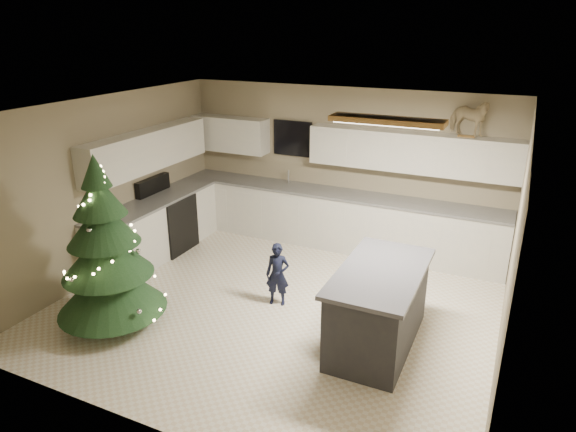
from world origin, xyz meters
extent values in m
plane|color=silver|center=(0.00, 0.00, 0.00)|extent=(5.50, 5.50, 0.00)
cube|color=gray|center=(0.00, 2.50, 1.30)|extent=(5.50, 0.02, 2.60)
cube|color=gray|center=(0.00, -2.50, 1.30)|extent=(5.50, 0.02, 2.60)
cube|color=gray|center=(-2.75, 0.00, 1.30)|extent=(0.02, 5.00, 2.60)
cube|color=gray|center=(2.75, 0.00, 1.30)|extent=(0.02, 5.00, 2.60)
cube|color=silver|center=(0.00, 0.00, 2.60)|extent=(5.50, 5.00, 0.02)
cube|color=brown|center=(1.30, 0.10, 2.55)|extent=(1.25, 0.32, 0.06)
cube|color=white|center=(1.30, 0.10, 2.52)|extent=(1.15, 0.24, 0.02)
cube|color=silver|center=(0.00, 2.20, 0.45)|extent=(5.48, 0.60, 0.90)
cube|color=silver|center=(-2.45, 0.60, 0.45)|extent=(0.60, 2.60, 0.90)
cube|color=slate|center=(0.00, 2.19, 0.92)|extent=(5.48, 0.62, 0.04)
cube|color=slate|center=(-2.44, 0.60, 0.92)|extent=(0.62, 2.60, 0.04)
cube|color=silver|center=(-2.05, 2.33, 1.70)|extent=(1.40, 0.35, 0.60)
cube|color=silver|center=(1.15, 2.33, 1.70)|extent=(3.20, 0.35, 0.60)
cube|color=silver|center=(-2.58, 0.72, 1.70)|extent=(0.35, 2.60, 0.60)
cube|color=black|center=(-0.90, 2.47, 1.70)|extent=(0.70, 0.04, 0.60)
cube|color=#99999E|center=(-0.90, 2.20, 0.90)|extent=(0.55, 0.40, 0.06)
cylinder|color=#99999E|center=(-0.90, 2.30, 1.06)|extent=(0.03, 0.03, 0.24)
cube|color=black|center=(-2.43, 0.90, 0.45)|extent=(0.64, 0.75, 0.90)
cube|color=black|center=(-2.68, 0.90, 1.05)|extent=(0.10, 0.75, 0.30)
cube|color=black|center=(1.45, -0.29, 0.45)|extent=(0.80, 1.60, 0.90)
cube|color=#35353C|center=(1.45, -0.29, 0.93)|extent=(0.90, 1.70, 0.05)
cylinder|color=brown|center=(1.02, -0.50, 0.66)|extent=(0.36, 0.36, 0.04)
cylinder|color=brown|center=(0.89, -0.62, 0.32)|extent=(0.04, 0.04, 0.64)
cylinder|color=brown|center=(1.14, -0.62, 0.32)|extent=(0.04, 0.04, 0.64)
cylinder|color=brown|center=(0.89, -0.37, 0.32)|extent=(0.04, 0.04, 0.64)
cylinder|color=brown|center=(1.14, -0.37, 0.32)|extent=(0.04, 0.04, 0.64)
cube|color=brown|center=(1.02, -0.50, 0.21)|extent=(0.27, 0.03, 0.03)
cylinder|color=#3F2816|center=(-1.66, -1.25, 0.14)|extent=(0.12, 0.12, 0.29)
cone|color=#183519|center=(-1.66, -1.25, 0.53)|extent=(1.31, 1.31, 0.68)
cone|color=#183519|center=(-1.66, -1.25, 0.97)|extent=(1.08, 1.08, 0.58)
cone|color=#183519|center=(-1.66, -1.25, 1.35)|extent=(0.85, 0.85, 0.53)
cone|color=#183519|center=(-1.66, -1.25, 1.69)|extent=(0.62, 0.62, 0.48)
cone|color=#183519|center=(-1.66, -1.25, 1.98)|extent=(0.35, 0.35, 0.39)
sphere|color=#FFD88C|center=(-0.97, -1.25, 0.24)|extent=(0.03, 0.03, 0.03)
sphere|color=#FFD88C|center=(-1.05, -0.98, 0.30)|extent=(0.03, 0.03, 0.03)
sphere|color=#FFD88C|center=(-1.23, -0.76, 0.35)|extent=(0.03, 0.03, 0.03)
sphere|color=#FFD88C|center=(-1.47, -0.65, 0.41)|extent=(0.03, 0.03, 0.03)
sphere|color=#FFD88C|center=(-1.73, -0.65, 0.46)|extent=(0.03, 0.03, 0.03)
sphere|color=#FFD88C|center=(-1.97, -0.75, 0.52)|extent=(0.03, 0.03, 0.03)
sphere|color=#FFD88C|center=(-2.13, -0.93, 0.57)|extent=(0.03, 0.03, 0.03)
sphere|color=#FFD88C|center=(-2.20, -1.16, 0.63)|extent=(0.03, 0.03, 0.03)
sphere|color=#FFD88C|center=(-2.17, -1.38, 0.69)|extent=(0.03, 0.03, 0.03)
sphere|color=#FFD88C|center=(-2.06, -1.57, 0.74)|extent=(0.03, 0.03, 0.03)
sphere|color=#FFD88C|center=(-1.88, -1.69, 0.80)|extent=(0.03, 0.03, 0.03)
sphere|color=#FFD88C|center=(-1.68, -1.72, 0.85)|extent=(0.03, 0.03, 0.03)
sphere|color=#FFD88C|center=(-1.49, -1.67, 0.91)|extent=(0.03, 0.03, 0.03)
sphere|color=#FFD88C|center=(-1.35, -1.55, 0.96)|extent=(0.03, 0.03, 0.03)
sphere|color=#FFD88C|center=(-1.27, -1.39, 1.02)|extent=(0.03, 0.03, 0.03)
sphere|color=#FFD88C|center=(-1.26, -1.22, 1.07)|extent=(0.03, 0.03, 0.03)
sphere|color=#FFD88C|center=(-1.33, -1.07, 1.13)|extent=(0.03, 0.03, 0.03)
sphere|color=#FFD88C|center=(-1.44, -0.96, 1.19)|extent=(0.03, 0.03, 0.03)
sphere|color=#FFD88C|center=(-1.58, -0.92, 1.24)|extent=(0.03, 0.03, 0.03)
sphere|color=#FFD88C|center=(-1.72, -0.94, 1.30)|extent=(0.03, 0.03, 0.03)
sphere|color=#FFD88C|center=(-1.83, -1.01, 1.35)|extent=(0.03, 0.03, 0.03)
sphere|color=#FFD88C|center=(-1.90, -1.11, 1.41)|extent=(0.03, 0.03, 0.03)
sphere|color=#FFD88C|center=(-1.92, -1.23, 1.46)|extent=(0.03, 0.03, 0.03)
sphere|color=#FFD88C|center=(-1.89, -1.33, 1.52)|extent=(0.03, 0.03, 0.03)
sphere|color=#FFD88C|center=(-1.82, -1.40, 1.57)|extent=(0.03, 0.03, 0.03)
sphere|color=#FFD88C|center=(-1.73, -1.44, 1.63)|extent=(0.03, 0.03, 0.03)
sphere|color=#FFD88C|center=(-1.65, -1.43, 1.69)|extent=(0.03, 0.03, 0.03)
sphere|color=#FFD88C|center=(-1.59, -1.40, 1.74)|extent=(0.03, 0.03, 0.03)
sphere|color=#FFD88C|center=(-1.55, -1.34, 1.80)|extent=(0.03, 0.03, 0.03)
sphere|color=#FFD88C|center=(-1.54, -1.28, 1.85)|extent=(0.03, 0.03, 0.03)
sphere|color=#FFD88C|center=(-1.55, -1.23, 1.91)|extent=(0.03, 0.03, 0.03)
sphere|color=#FFD88C|center=(-1.59, -1.20, 1.96)|extent=(0.03, 0.03, 0.03)
sphere|color=#FFD88C|center=(-1.62, -1.19, 2.02)|extent=(0.03, 0.03, 0.03)
sphere|color=silver|center=(-1.07, -1.25, 0.39)|extent=(0.07, 0.07, 0.07)
sphere|color=silver|center=(-1.96, -0.83, 0.58)|extent=(0.07, 0.07, 0.07)
sphere|color=silver|center=(-1.79, -1.67, 0.77)|extent=(0.07, 0.07, 0.07)
sphere|color=silver|center=(-1.30, -1.13, 0.97)|extent=(0.07, 0.07, 0.07)
sphere|color=silver|center=(-1.91, -1.07, 1.16)|extent=(0.07, 0.07, 0.07)
sphere|color=silver|center=(-1.66, -1.49, 1.35)|extent=(0.07, 0.07, 0.07)
sphere|color=silver|center=(-1.52, -1.15, 1.54)|extent=(0.07, 0.07, 0.07)
sphere|color=silver|center=(-1.76, -1.22, 1.74)|extent=(0.07, 0.07, 0.07)
sphere|color=silver|center=(-1.65, -1.28, 1.93)|extent=(0.07, 0.07, 0.07)
imported|color=black|center=(-0.01, 0.04, 0.43)|extent=(0.35, 0.28, 0.86)
cube|color=brown|center=(1.91, 2.29, 2.01)|extent=(0.24, 0.02, 0.02)
cube|color=brown|center=(1.91, 2.36, 2.01)|extent=(0.24, 0.02, 0.02)
imported|color=beige|center=(1.91, 2.33, 2.28)|extent=(0.67, 0.45, 0.52)
camera|label=1|loc=(2.68, -5.39, 3.53)|focal=32.00mm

